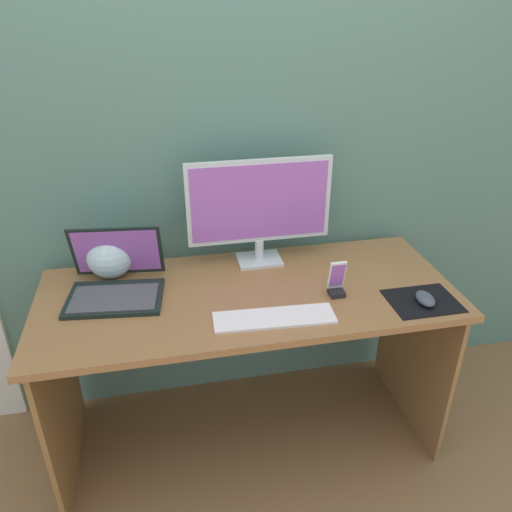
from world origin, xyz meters
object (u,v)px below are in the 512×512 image
at_px(fishbowl, 110,255).
at_px(keyboard_external, 274,318).
at_px(monitor, 259,207).
at_px(phone_in_dock, 337,283).
at_px(laptop, 116,282).
at_px(mouse, 425,299).

relative_size(fishbowl, keyboard_external, 0.44).
relative_size(monitor, phone_in_dock, 4.17).
relative_size(laptop, mouse, 3.72).
bearing_deg(laptop, monitor, 13.65).
distance_m(monitor, fishbowl, 0.62).
relative_size(keyboard_external, mouse, 4.20).
height_order(monitor, phone_in_dock, monitor).
height_order(laptop, phone_in_dock, laptop).
bearing_deg(phone_in_dock, monitor, 126.12).
xyz_separation_m(keyboard_external, mouse, (0.55, -0.02, 0.02)).
bearing_deg(phone_in_dock, fishbowl, 158.99).
xyz_separation_m(laptop, keyboard_external, (0.54, -0.28, -0.04)).
distance_m(monitor, phone_in_dock, 0.43).
relative_size(laptop, phone_in_dock, 2.68).
bearing_deg(keyboard_external, laptop, 155.62).
xyz_separation_m(monitor, keyboard_external, (-0.04, -0.42, -0.24)).
distance_m(monitor, keyboard_external, 0.49).
xyz_separation_m(monitor, laptop, (-0.57, -0.14, -0.20)).
bearing_deg(mouse, phone_in_dock, 160.83).
height_order(keyboard_external, mouse, mouse).
height_order(monitor, laptop, monitor).
bearing_deg(monitor, phone_in_dock, -53.88).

